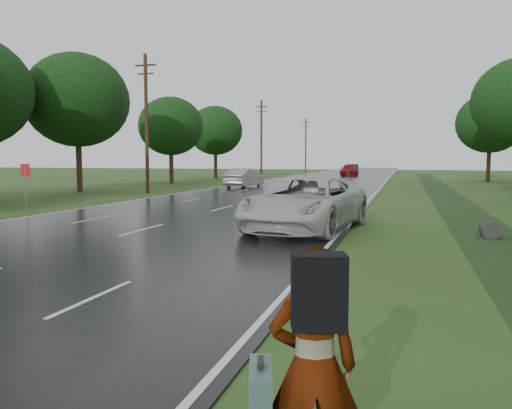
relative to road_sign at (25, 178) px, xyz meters
The scene contains 18 objects.
road 34.12m from the road_sign, 75.56° to the left, with size 14.00×180.00×0.04m, color black.
edge_stripe_east 36.39m from the road_sign, 65.20° to the left, with size 0.12×180.00×0.01m, color silver.
edge_stripe_west 33.08m from the road_sign, 86.96° to the left, with size 0.12×180.00×0.01m, color silver.
center_line 34.11m from the road_sign, 75.56° to the left, with size 0.12×180.00×0.01m, color silver.
drainage_ditch 21.16m from the road_sign, 18.54° to the left, with size 2.20×120.00×0.56m.
road_sign is the anchor object (origin of this frame).
utility_pole_mid 13.50m from the road_sign, 93.08° to the left, with size 1.60×0.26×10.00m.
utility_pole_far 43.15m from the road_sign, 90.93° to the left, with size 1.60×0.26×10.00m.
utility_pole_distant 73.09m from the road_sign, 90.55° to the left, with size 1.60×0.26×10.00m.
tree_east_f 47.94m from the road_sign, 56.98° to the left, with size 7.20×7.20×9.62m.
tree_west_c 15.46m from the road_sign, 116.57° to the left, with size 7.80×7.80×10.43m.
tree_west_d 27.91m from the road_sign, 101.92° to the left, with size 6.60×6.60×8.80m.
tree_west_f 41.72m from the road_sign, 98.74° to the left, with size 7.00×7.00×9.29m.
pedestrian 23.08m from the road_sign, 43.69° to the right, with size 0.97×0.75×1.90m.
white_pickup 14.21m from the road_sign, ahead, with size 3.09×6.70×1.86m, color #BCBCBC.
silver_sedan 21.69m from the road_sign, 79.26° to the left, with size 1.77×5.07×1.67m, color gray.
far_car_red 54.96m from the road_sign, 80.05° to the left, with size 2.36×5.80×1.68m, color maroon.
far_car_dark 89.19m from the road_sign, 85.63° to the left, with size 1.42×4.08×1.34m, color black.
Camera 1 is at (8.84, -7.58, 2.55)m, focal length 35.00 mm.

